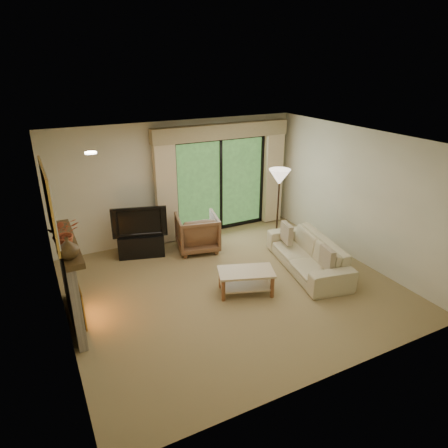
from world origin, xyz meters
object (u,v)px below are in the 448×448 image
armchair (197,232)px  sofa (308,254)px  coffee_table (246,282)px  media_console (142,245)px

armchair → sofa: armchair is taller
armchair → coffee_table: bearing=104.0°
media_console → coffee_table: (1.20, -2.23, -0.02)m
media_console → sofa: size_ratio=0.43×
sofa → coffee_table: sofa is taller
media_console → armchair: bearing=2.0°
armchair → coffee_table: size_ratio=0.91×
media_console → sofa: bearing=-21.2°
armchair → media_console: bearing=-1.6°
media_console → sofa: 3.35m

